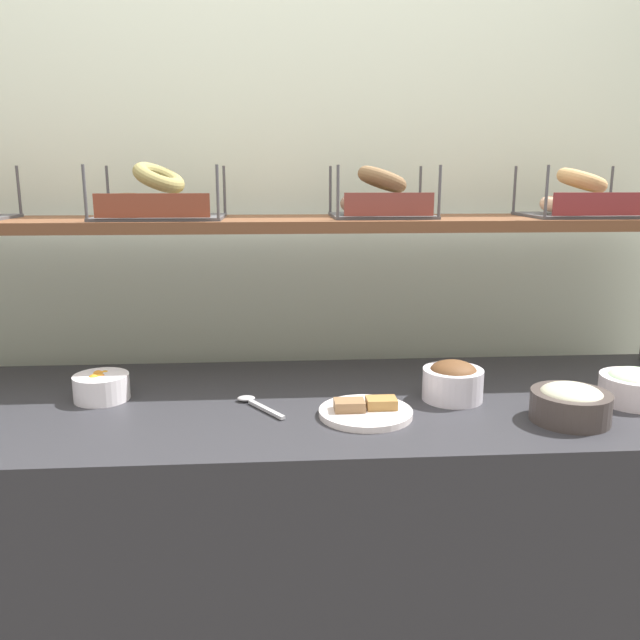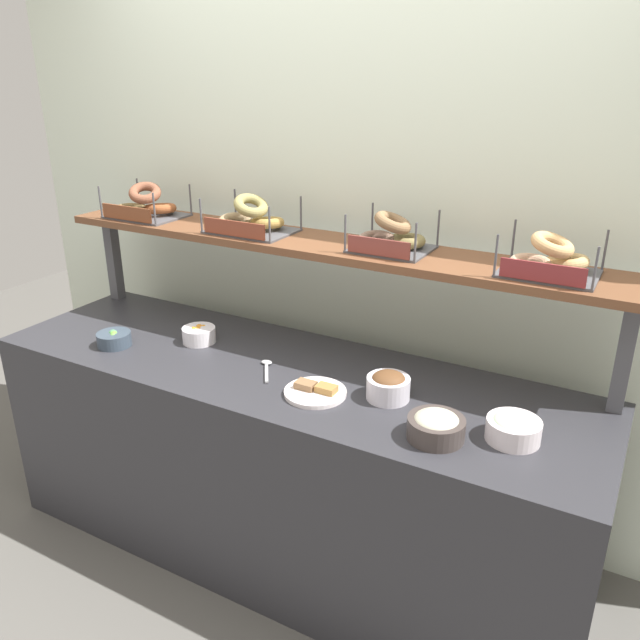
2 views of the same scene
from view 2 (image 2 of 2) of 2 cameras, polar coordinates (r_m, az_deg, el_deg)
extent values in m
plane|color=#595651|center=(2.89, -2.91, -19.63)|extent=(8.00, 8.00, 0.00)
cube|color=silver|center=(2.73, 2.74, 6.78)|extent=(3.56, 0.06, 2.40)
cube|color=#2D2D33|center=(2.62, -3.09, -12.68)|extent=(2.36, 0.70, 0.85)
cube|color=#4C4C51|center=(3.22, -17.94, 5.28)|extent=(0.05, 0.05, 0.40)
cube|color=#4C4C51|center=(2.26, 25.55, -2.84)|extent=(0.05, 0.05, 0.40)
cube|color=brown|center=(2.48, -0.15, 6.75)|extent=(2.32, 0.32, 0.03)
cylinder|color=white|center=(2.19, 6.10, -6.06)|extent=(0.15, 0.15, 0.08)
ellipsoid|color=brown|center=(2.18, 6.13, -5.30)|extent=(0.12, 0.12, 0.05)
cylinder|color=white|center=(2.04, 16.87, -9.39)|extent=(0.17, 0.17, 0.07)
ellipsoid|color=#C5EEBE|center=(2.03, 16.95, -8.70)|extent=(0.13, 0.13, 0.05)
cylinder|color=#3B4857|center=(2.71, -17.89, -1.64)|extent=(0.14, 0.14, 0.06)
sphere|color=#5E9B40|center=(2.69, -17.99, -1.39)|extent=(0.03, 0.03, 0.03)
sphere|color=#4D8A59|center=(2.72, -17.98, -1.19)|extent=(0.04, 0.04, 0.04)
sphere|color=#63AA3B|center=(2.71, -17.92, -1.26)|extent=(0.03, 0.03, 0.03)
cylinder|color=#443B38|center=(2.00, 10.30, -9.50)|extent=(0.18, 0.18, 0.07)
ellipsoid|color=#BEBB9E|center=(1.98, 10.36, -8.80)|extent=(0.14, 0.14, 0.05)
cylinder|color=white|center=(2.66, -10.74, -1.31)|extent=(0.14, 0.14, 0.06)
sphere|color=orange|center=(2.67, -10.71, -0.69)|extent=(0.03, 0.03, 0.03)
sphere|color=#F58C43|center=(2.65, -10.79, -0.91)|extent=(0.03, 0.03, 0.03)
sphere|color=orange|center=(2.65, -10.83, -0.87)|extent=(0.03, 0.03, 0.03)
sphere|color=gold|center=(2.67, -10.33, -0.67)|extent=(0.02, 0.02, 0.02)
sphere|color=orange|center=(2.65, -11.16, -0.89)|extent=(0.03, 0.03, 0.03)
cylinder|color=white|center=(2.22, -0.43, -6.49)|extent=(0.22, 0.22, 0.01)
cube|color=olive|center=(2.23, -1.28, -5.82)|extent=(0.07, 0.05, 0.02)
cube|color=#A2743B|center=(2.20, 0.56, -6.16)|extent=(0.07, 0.05, 0.02)
cube|color=#B7B7BC|center=(2.36, -4.79, -4.78)|extent=(0.09, 0.12, 0.01)
ellipsoid|color=#B7B7BC|center=(2.44, -4.80, -3.79)|extent=(0.04, 0.03, 0.01)
cube|color=#4C4C51|center=(2.97, -15.15, 8.95)|extent=(0.32, 0.24, 0.01)
cylinder|color=#4C4C51|center=(2.99, -19.00, 9.90)|extent=(0.01, 0.01, 0.14)
cylinder|color=#4C4C51|center=(2.77, -14.56, 9.50)|extent=(0.01, 0.01, 0.14)
cylinder|color=#4C4C51|center=(3.15, -15.92, 10.80)|extent=(0.01, 0.01, 0.14)
cylinder|color=#4C4C51|center=(2.94, -11.48, 10.44)|extent=(0.01, 0.01, 0.14)
cube|color=brown|center=(2.88, -16.87, 9.11)|extent=(0.27, 0.01, 0.06)
torus|color=brown|center=(2.98, -16.40, 9.44)|extent=(0.20, 0.20, 0.05)
torus|color=brown|center=(2.96, -14.05, 9.64)|extent=(0.20, 0.20, 0.06)
torus|color=brown|center=(2.95, -15.35, 10.89)|extent=(0.20, 0.20, 0.09)
cube|color=#4C4C51|center=(2.62, -6.09, 7.91)|extent=(0.34, 0.24, 0.01)
cylinder|color=#4C4C51|center=(2.61, -10.57, 9.11)|extent=(0.01, 0.01, 0.14)
cylinder|color=#4C4C51|center=(2.42, -4.52, 8.41)|extent=(0.01, 0.01, 0.14)
cylinder|color=#4C4C51|center=(2.79, -7.56, 10.09)|extent=(0.01, 0.01, 0.14)
cylinder|color=#4C4C51|center=(2.61, -1.72, 9.47)|extent=(0.01, 0.01, 0.14)
cube|color=brown|center=(2.52, -7.69, 8.10)|extent=(0.29, 0.01, 0.06)
torus|color=#967B56|center=(2.62, -7.56, 8.66)|extent=(0.20, 0.20, 0.06)
torus|color=#A47F3D|center=(2.62, -4.75, 8.65)|extent=(0.20, 0.20, 0.06)
torus|color=#92874D|center=(2.60, -6.18, 10.12)|extent=(0.19, 0.19, 0.09)
cube|color=#4C4C51|center=(2.36, 6.41, 6.31)|extent=(0.28, 0.24, 0.01)
cylinder|color=#4C4C51|center=(2.30, 2.26, 7.69)|extent=(0.01, 0.01, 0.14)
cylinder|color=#4C4C51|center=(2.19, 8.51, 6.78)|extent=(0.01, 0.01, 0.14)
cylinder|color=#4C4C51|center=(2.50, 4.69, 8.81)|extent=(0.01, 0.01, 0.14)
cylinder|color=#4C4C51|center=(2.40, 10.51, 7.99)|extent=(0.01, 0.01, 0.14)
cube|color=brown|center=(2.24, 5.24, 6.49)|extent=(0.23, 0.01, 0.06)
torus|color=#7B5E4D|center=(2.34, 5.06, 7.08)|extent=(0.17, 0.17, 0.06)
torus|color=olive|center=(2.37, 7.71, 7.01)|extent=(0.20, 0.20, 0.05)
torus|color=olive|center=(2.34, 6.51, 8.64)|extent=(0.17, 0.17, 0.09)
cube|color=#4C4C51|center=(2.20, 19.71, 3.95)|extent=(0.30, 0.24, 0.01)
cylinder|color=#4C4C51|center=(2.10, 15.42, 5.52)|extent=(0.01, 0.01, 0.14)
cylinder|color=#4C4C51|center=(2.05, 23.36, 4.14)|extent=(0.01, 0.01, 0.14)
cylinder|color=#4C4C51|center=(2.31, 16.87, 6.87)|extent=(0.01, 0.01, 0.14)
cylinder|color=#4C4C51|center=(2.27, 24.09, 5.64)|extent=(0.01, 0.01, 0.14)
cube|color=maroon|center=(2.07, 19.22, 4.02)|extent=(0.26, 0.01, 0.06)
torus|color=tan|center=(2.17, 18.29, 4.73)|extent=(0.20, 0.20, 0.05)
torus|color=tan|center=(2.22, 21.14, 4.82)|extent=(0.17, 0.16, 0.06)
torus|color=tan|center=(2.17, 20.03, 6.35)|extent=(0.17, 0.16, 0.08)
camera|label=1|loc=(1.31, -42.46, -7.70)|focal=36.44mm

